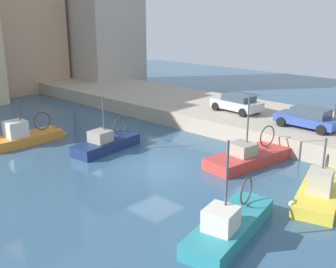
# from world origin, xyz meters

# --- Properties ---
(water_surface) EXTENTS (80.00, 80.00, 0.00)m
(water_surface) POSITION_xyz_m (0.00, 0.00, 0.00)
(water_surface) COLOR #335675
(water_surface) RESTS_ON ground
(quay_wall) EXTENTS (9.00, 56.00, 1.20)m
(quay_wall) POSITION_xyz_m (11.50, 0.00, 0.60)
(quay_wall) COLOR #ADA08C
(quay_wall) RESTS_ON ground
(fishing_boat_yellow) EXTENTS (6.47, 3.29, 3.92)m
(fishing_boat_yellow) POSITION_xyz_m (3.18, -8.39, 0.13)
(fishing_boat_yellow) COLOR gold
(fishing_boat_yellow) RESTS_ON ground
(fishing_boat_navy) EXTENTS (5.69, 2.10, 4.33)m
(fishing_boat_navy) POSITION_xyz_m (0.48, 4.68, 0.12)
(fishing_boat_navy) COLOR navy
(fishing_boat_navy) RESTS_ON ground
(fishing_boat_teal) EXTENTS (6.43, 2.71, 4.92)m
(fishing_boat_teal) POSITION_xyz_m (-2.62, -7.18, 0.12)
(fishing_boat_teal) COLOR teal
(fishing_boat_teal) RESTS_ON ground
(fishing_boat_red) EXTENTS (6.78, 3.00, 5.09)m
(fishing_boat_red) POSITION_xyz_m (4.91, -3.48, 0.10)
(fishing_boat_red) COLOR #BC3833
(fishing_boat_red) RESTS_ON ground
(fishing_boat_orange) EXTENTS (5.80, 2.07, 3.88)m
(fishing_boat_orange) POSITION_xyz_m (-2.46, 9.85, 0.16)
(fishing_boat_orange) COLOR orange
(fishing_boat_orange) RESTS_ON ground
(parked_car_blue) EXTENTS (2.01, 4.18, 1.41)m
(parked_car_blue) POSITION_xyz_m (10.04, -4.37, 1.92)
(parked_car_blue) COLOR #334C9E
(parked_car_blue) RESTS_ON quay_wall
(parked_car_silver) EXTENTS (2.32, 4.15, 1.36)m
(parked_car_silver) POSITION_xyz_m (10.68, 1.69, 1.91)
(parked_car_silver) COLOR #B7B7BC
(parked_car_silver) RESTS_ON quay_wall
(waterfront_building_central) EXTENTS (7.71, 8.22, 15.27)m
(waterfront_building_central) POSITION_xyz_m (15.24, 24.40, 7.65)
(waterfront_building_central) COLOR #B2A899
(waterfront_building_central) RESTS_ON ground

